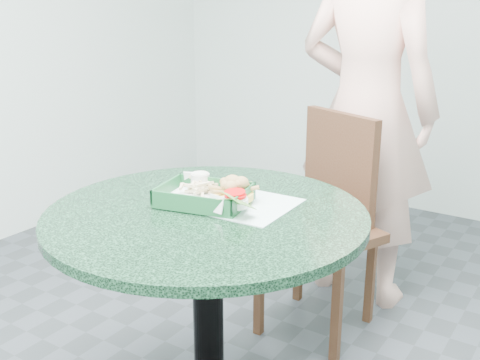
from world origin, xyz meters
The scene contains 9 objects.
cafe_table centered at (0.00, 0.00, 0.58)m, with size 0.97×0.97×0.75m.
dining_chair centered at (0.03, 0.82, 0.53)m, with size 0.42×0.42×0.93m.
diner_person centered at (0.04, 1.15, 1.10)m, with size 0.80×0.53×2.20m, color beige.
placemat centered at (0.03, 0.10, 0.75)m, with size 0.37×0.28×0.00m, color silver.
food_basket centered at (-0.04, 0.04, 0.77)m, with size 0.27×0.20×0.05m.
crab_sandwich centered at (0.04, 0.08, 0.80)m, with size 0.13×0.13×0.08m.
fries_pile centered at (-0.08, 0.09, 0.79)m, with size 0.10×0.11×0.04m, color beige, non-canonical shape.
sauce_ramekin centered at (-0.10, 0.14, 0.80)m, with size 0.06×0.06×0.03m.
garnish_cup centered at (0.08, 0.00, 0.79)m, with size 0.11×0.11×0.05m.
Camera 1 is at (0.97, -1.27, 1.36)m, focal length 42.00 mm.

